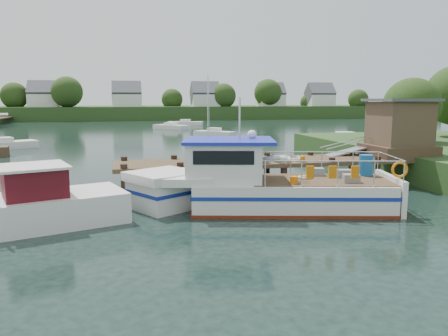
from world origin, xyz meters
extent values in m
plane|color=black|center=(0.00, 0.00, 0.00)|extent=(160.00, 160.00, 0.00)
cylinder|color=#332114|center=(14.00, 6.00, 1.52)|extent=(0.50, 0.50, 3.05)
sphere|color=#253C15|center=(14.00, 6.00, 3.96)|extent=(3.90, 3.90, 3.90)
cube|color=#28451C|center=(0.00, 84.00, 1.40)|extent=(140.00, 24.00, 3.00)
cylinder|color=#332114|center=(-28.00, 79.00, 2.10)|extent=(0.60, 0.60, 4.20)
sphere|color=#253C15|center=(-28.00, 79.00, 5.21)|extent=(5.54, 5.54, 5.54)
cylinder|color=#332114|center=(-17.00, 75.00, 2.40)|extent=(0.60, 0.60, 4.80)
sphere|color=#253C15|center=(-17.00, 75.00, 5.95)|extent=(6.34, 6.34, 6.34)
cylinder|color=#332114|center=(-6.00, 77.00, 1.50)|extent=(0.60, 0.60, 3.00)
sphere|color=#253C15|center=(-6.00, 77.00, 3.72)|extent=(3.96, 3.96, 3.96)
cylinder|color=#332114|center=(5.00, 79.00, 1.80)|extent=(0.60, 0.60, 3.60)
sphere|color=#253C15|center=(5.00, 79.00, 4.46)|extent=(4.75, 4.75, 4.75)
cylinder|color=#332114|center=(16.00, 75.00, 2.10)|extent=(0.60, 0.60, 4.20)
sphere|color=#253C15|center=(16.00, 75.00, 5.21)|extent=(5.54, 5.54, 5.54)
cylinder|color=#332114|center=(27.00, 77.00, 2.40)|extent=(0.60, 0.60, 4.80)
sphere|color=#253C15|center=(27.00, 77.00, 5.95)|extent=(6.34, 6.34, 6.34)
cylinder|color=#332114|center=(38.00, 79.00, 1.50)|extent=(0.60, 0.60, 3.00)
sphere|color=#253C15|center=(38.00, 79.00, 3.72)|extent=(3.96, 3.96, 3.96)
cylinder|color=#332114|center=(49.00, 75.00, 1.80)|extent=(0.60, 0.60, 3.60)
sphere|color=#253C15|center=(49.00, 75.00, 4.46)|extent=(4.75, 4.75, 4.75)
cube|color=silver|center=(-22.00, 78.00, 4.00)|extent=(6.00, 5.00, 3.00)
cube|color=#47474C|center=(-22.00, 78.00, 5.90)|extent=(6.20, 5.09, 5.09)
cube|color=silver|center=(-5.00, 77.00, 4.00)|extent=(6.00, 5.00, 3.00)
cube|color=#47474C|center=(-5.00, 77.00, 5.90)|extent=(6.20, 5.09, 5.09)
cube|color=silver|center=(12.00, 76.00, 4.00)|extent=(6.00, 5.00, 3.00)
cube|color=#47474C|center=(12.00, 76.00, 5.90)|extent=(6.20, 5.09, 5.09)
cube|color=silver|center=(28.00, 78.00, 4.00)|extent=(6.00, 5.00, 3.00)
cube|color=#47474C|center=(28.00, 78.00, 5.90)|extent=(6.20, 5.09, 5.09)
cube|color=silver|center=(40.00, 77.00, 4.00)|extent=(6.00, 5.00, 3.00)
cube|color=#47474C|center=(40.00, 77.00, 5.90)|extent=(6.20, 5.09, 5.09)
cube|color=#473522|center=(2.00, 0.00, 1.30)|extent=(16.00, 3.00, 0.20)
cylinder|color=black|center=(-5.50, -1.30, 0.65)|extent=(0.32, 0.32, 1.90)
cylinder|color=black|center=(-5.50, 1.30, 0.65)|extent=(0.32, 0.32, 1.90)
cylinder|color=black|center=(-3.00, -1.30, 0.65)|extent=(0.32, 0.32, 1.90)
cylinder|color=black|center=(-3.00, 1.30, 0.65)|extent=(0.32, 0.32, 1.90)
cylinder|color=black|center=(-0.50, -1.30, 0.65)|extent=(0.32, 0.32, 1.90)
cylinder|color=black|center=(-0.50, 1.30, 0.65)|extent=(0.32, 0.32, 1.90)
cylinder|color=black|center=(2.00, -1.30, 0.65)|extent=(0.32, 0.32, 1.90)
cylinder|color=black|center=(2.00, 1.30, 0.65)|extent=(0.32, 0.32, 1.90)
cylinder|color=black|center=(4.50, -1.30, 0.65)|extent=(0.32, 0.32, 1.90)
cylinder|color=black|center=(4.50, 1.30, 0.65)|extent=(0.32, 0.32, 1.90)
cylinder|color=black|center=(7.00, -1.30, 0.65)|extent=(0.32, 0.32, 1.90)
cylinder|color=black|center=(7.00, 1.30, 0.65)|extent=(0.32, 0.32, 1.90)
cylinder|color=black|center=(9.50, -1.30, 0.65)|extent=(0.32, 0.32, 1.90)
cylinder|color=black|center=(9.50, 1.30, 0.65)|extent=(0.32, 0.32, 1.90)
cube|color=#473522|center=(9.00, 0.00, 1.70)|extent=(3.20, 3.00, 0.60)
cube|color=#4E3C2B|center=(9.00, 0.00, 3.10)|extent=(2.60, 2.60, 2.40)
cube|color=#47474C|center=(9.00, 0.00, 4.40)|extent=(3.00, 3.00, 0.15)
cube|color=#A5A8AD|center=(6.70, 0.90, 1.65)|extent=(3.34, 0.90, 0.79)
cylinder|color=silver|center=(6.70, 0.50, 2.15)|extent=(3.34, 0.05, 0.76)
cylinder|color=silver|center=(6.70, 1.30, 2.15)|extent=(3.34, 0.05, 0.76)
cube|color=slate|center=(1.00, -1.00, 1.56)|extent=(0.60, 0.40, 0.30)
cube|color=slate|center=(2.00, -0.80, 1.56)|extent=(0.60, 0.40, 0.30)
cylinder|color=#CC6A0C|center=(3.00, -1.10, 1.55)|extent=(0.30, 0.30, 0.28)
cylinder|color=#134D89|center=(0.20, 0.90, 1.84)|extent=(0.56, 0.56, 0.85)
cube|color=silver|center=(1.09, -4.50, 0.60)|extent=(8.28, 4.82, 1.19)
cube|color=silver|center=(-3.95, -3.30, 0.60)|extent=(3.03, 3.03, 1.19)
cube|color=silver|center=(-3.95, -3.30, 1.35)|extent=(3.34, 3.29, 0.36)
cube|color=silver|center=(-2.95, -3.54, 1.32)|extent=(2.70, 3.35, 0.31)
cube|color=navy|center=(1.09, -4.50, 0.75)|extent=(8.39, 4.88, 0.15)
cube|color=navy|center=(-3.95, -3.30, 0.75)|extent=(3.08, 3.08, 0.15)
cube|color=maroon|center=(1.09, -4.50, 0.05)|extent=(8.39, 4.86, 0.15)
cube|color=#473522|center=(2.30, -4.78, 1.20)|extent=(6.09, 4.01, 0.04)
cube|color=silver|center=(5.02, -5.43, 0.70)|extent=(0.92, 3.07, 1.40)
cube|color=silver|center=(-1.53, -3.88, 1.97)|extent=(3.45, 3.29, 1.56)
cube|color=black|center=(-1.85, -5.20, 2.28)|extent=(2.23, 0.57, 0.52)
cube|color=black|center=(-1.22, -2.56, 2.28)|extent=(2.23, 0.57, 0.52)
cube|color=black|center=(-2.96, -3.54, 2.28)|extent=(0.47, 1.83, 0.52)
cube|color=#1B26AA|center=(-1.33, -3.92, 2.80)|extent=(4.12, 3.74, 0.12)
cylinder|color=silver|center=(-0.93, -4.02, 3.68)|extent=(0.10, 0.10, 1.66)
cylinder|color=silver|center=(-2.26, -4.24, 4.09)|extent=(0.03, 0.03, 2.49)
cylinder|color=silver|center=(-2.02, -3.23, 4.09)|extent=(0.03, 0.03, 2.49)
sphere|color=silver|center=(-0.33, -3.74, 3.01)|extent=(0.45, 0.45, 0.37)
cylinder|color=silver|center=(2.12, -6.21, 2.18)|extent=(5.05, 1.24, 0.05)
cylinder|color=silver|center=(2.78, -3.43, 2.18)|extent=(5.05, 1.24, 0.05)
cylinder|color=silver|center=(5.00, -5.42, 2.18)|extent=(0.70, 2.78, 0.05)
cylinder|color=silver|center=(-0.35, -5.63, 1.68)|extent=(0.05, 0.05, 0.98)
cylinder|color=silver|center=(0.31, -2.84, 1.68)|extent=(0.05, 0.05, 0.98)
cylinder|color=silver|center=(0.96, -5.94, 1.68)|extent=(0.05, 0.05, 0.98)
cylinder|color=silver|center=(1.62, -3.15, 1.68)|extent=(0.05, 0.05, 0.98)
cylinder|color=silver|center=(2.27, -6.25, 1.68)|extent=(0.05, 0.05, 0.98)
cylinder|color=silver|center=(2.93, -3.46, 1.68)|extent=(0.05, 0.05, 0.98)
cylinder|color=silver|center=(3.59, -6.56, 1.68)|extent=(0.05, 0.05, 0.98)
cylinder|color=silver|center=(4.24, -3.77, 1.68)|extent=(0.05, 0.05, 0.98)
cylinder|color=silver|center=(4.64, -6.81, 1.68)|extent=(0.05, 0.05, 0.98)
cylinder|color=silver|center=(5.30, -4.02, 1.68)|extent=(0.05, 0.05, 0.98)
cube|color=slate|center=(3.17, -5.63, 1.38)|extent=(0.70, 0.55, 0.33)
cube|color=slate|center=(3.43, -4.52, 1.38)|extent=(0.70, 0.55, 0.33)
cube|color=slate|center=(2.52, -3.88, 1.38)|extent=(0.65, 0.51, 0.33)
cylinder|color=#134D89|center=(4.53, -4.35, 1.66)|extent=(0.70, 0.70, 0.91)
cylinder|color=#CC6A0C|center=(0.88, -5.41, 1.36)|extent=(0.37, 0.37, 0.31)
torus|color=#BFB28C|center=(1.74, -4.44, 1.26)|extent=(0.70, 0.70, 0.12)
torus|color=#CC6A0C|center=(4.85, -6.24, 1.76)|extent=(0.65, 0.25, 0.64)
cube|color=#CC6A0C|center=(1.26, -6.03, 1.76)|extent=(0.31, 0.17, 0.47)
cube|color=#CC6A0C|center=(2.07, -6.22, 1.76)|extent=(0.31, 0.17, 0.47)
cube|color=#CC6A0C|center=(2.87, -6.41, 1.76)|extent=(0.31, 0.17, 0.47)
imported|color=silver|center=(0.41, -4.66, 2.10)|extent=(0.58, 0.75, 1.82)
cube|color=silver|center=(-9.05, -5.10, 0.55)|extent=(7.60, 4.75, 1.10)
cube|color=#4D0C14|center=(-8.53, -4.93, 1.59)|extent=(2.50, 2.50, 1.04)
cube|color=silver|center=(-8.53, -4.93, 2.14)|extent=(2.77, 2.77, 0.09)
cube|color=silver|center=(4.70, 54.67, 0.32)|extent=(6.34, 3.66, 0.65)
cube|color=silver|center=(4.70, 54.67, 0.81)|extent=(2.02, 1.86, 0.42)
cube|color=silver|center=(-16.25, 21.55, 0.34)|extent=(5.99, 4.56, 0.67)
cube|color=silver|center=(-16.25, 21.55, 0.85)|extent=(2.09, 2.00, 0.43)
cube|color=silver|center=(4.92, 30.26, 0.34)|extent=(4.77, 4.54, 0.69)
cube|color=silver|center=(4.92, 30.26, 0.87)|extent=(1.81, 1.80, 0.44)
cube|color=silver|center=(17.83, 22.32, 0.31)|extent=(6.22, 2.45, 0.61)
cube|color=silver|center=(17.83, 22.32, 0.77)|extent=(1.80, 1.57, 0.39)
cube|color=silver|center=(1.27, 45.45, 0.31)|extent=(5.27, 5.72, 0.63)
cube|color=silver|center=(1.27, 45.45, 0.79)|extent=(2.12, 2.15, 0.40)
camera|label=1|loc=(-5.34, -20.88, 4.42)|focal=35.00mm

